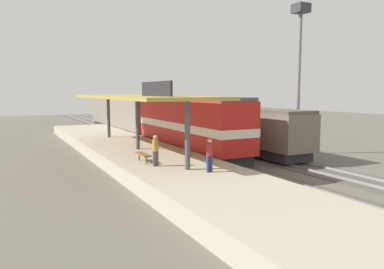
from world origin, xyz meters
The scene contains 12 objects.
ground_plane centered at (2.00, 0.00, 0.00)m, with size 120.00×120.00×0.00m, color #5B564C.
track_near centered at (0.00, 0.00, 0.03)m, with size 3.20×110.00×0.16m.
track_far centered at (4.60, 0.00, 0.03)m, with size 3.20×110.00×0.16m.
platform centered at (-4.60, 0.00, 0.45)m, with size 6.00×44.00×0.90m, color #A89E89.
station_canopy centered at (-4.60, -0.09, 4.53)m, with size 5.20×18.00×4.70m.
platform_bench centered at (-6.00, -4.98, 1.34)m, with size 0.44×1.70×0.50m.
locomotive centered at (0.00, 1.00, 2.41)m, with size 2.93×14.43×4.44m.
passenger_carriage_single centered at (0.00, 19.00, 2.31)m, with size 2.90×20.00×4.24m.
freight_car centered at (4.60, -0.86, 1.97)m, with size 2.80×12.00×3.54m.
light_mast centered at (7.80, -2.66, 8.40)m, with size 1.10×1.10×11.70m.
person_waiting centered at (-5.77, -6.40, 1.85)m, with size 0.34×0.34×1.71m.
person_walking centered at (-3.89, -9.09, 1.85)m, with size 0.34×0.34×1.71m.
Camera 1 is at (-13.23, -25.48, 4.97)m, focal length 35.26 mm.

